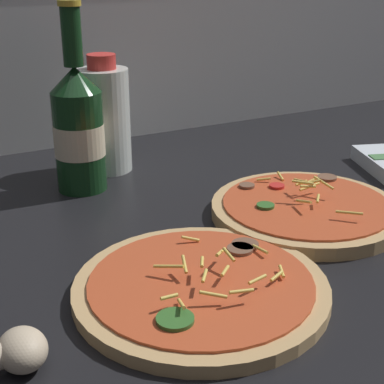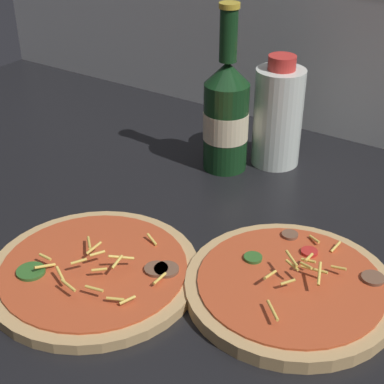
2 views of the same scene
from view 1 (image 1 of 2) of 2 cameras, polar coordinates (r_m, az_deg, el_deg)
counter_slab at (r=73.91cm, az=0.39°, el=-5.57°), size 160.00×90.00×2.50cm
pizza_near at (r=62.00cm, az=0.89°, el=-9.24°), size 26.73×26.73×4.06cm
pizza_far at (r=80.90cm, az=10.99°, el=-1.66°), size 25.62×25.62×5.07cm
beer_bottle at (r=87.74cm, az=-10.96°, el=6.23°), size 7.46×7.46×27.33cm
oil_bottle at (r=95.69cm, az=-8.48°, el=7.08°), size 8.18×8.18×18.76cm
mushroom_left at (r=53.86cm, az=-16.41°, el=-14.53°), size 5.30×5.05×3.54cm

